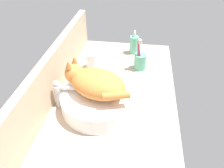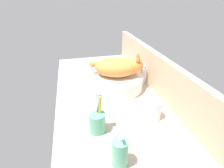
{
  "view_description": "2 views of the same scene",
  "coord_description": "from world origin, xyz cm",
  "views": [
    {
      "loc": [
        -76.2,
        -11.34,
        69.39
      ],
      "look_at": [
        1.83,
        0.05,
        9.74
      ],
      "focal_mm": 35.0,
      "sensor_mm": 36.0,
      "label": 1
    },
    {
      "loc": [
        89.2,
        -19.06,
        53.62
      ],
      "look_at": [
        5.47,
        0.91,
        7.58
      ],
      "focal_mm": 28.0,
      "sensor_mm": 36.0,
      "label": 2
    }
  ],
  "objects": [
    {
      "name": "sink_basin",
      "position": [
        -3.82,
        5.28,
        4.03
      ],
      "size": [
        33.64,
        33.64,
        8.06
      ],
      "primitive_type": "cylinder",
      "color": "white",
      "rests_on": "ground_plane"
    },
    {
      "name": "soap_dispenser",
      "position": [
        50.37,
        -7.01,
        5.71
      ],
      "size": [
        5.52,
        5.52,
        14.45
      ],
      "color": "#60B793",
      "rests_on": "ground_plane"
    },
    {
      "name": "faucet",
      "position": [
        -4.4,
        22.61,
        7.3
      ],
      "size": [
        3.6,
        11.83,
        13.6
      ],
      "color": "silver",
      "rests_on": "ground_plane"
    },
    {
      "name": "water_glass",
      "position": [
        29.22,
        15.14,
        4.06
      ],
      "size": [
        7.39,
        7.39,
        9.2
      ],
      "color": "white",
      "rests_on": "ground_plane"
    },
    {
      "name": "toothbrush_cup",
      "position": [
        31.92,
        -11.65,
        5.22
      ],
      "size": [
        6.93,
        6.93,
        18.68
      ],
      "color": "#5BB28E",
      "rests_on": "ground_plane"
    },
    {
      "name": "backsplash_panel",
      "position": [
        0.0,
        28.54,
        10.97
      ],
      "size": [
        126.14,
        3.6,
        21.93
      ],
      "primitive_type": "cube",
      "color": "#CCAD8C",
      "rests_on": "ground_plane"
    },
    {
      "name": "cat",
      "position": [
        -3.45,
        6.59,
        13.82
      ],
      "size": [
        24.31,
        30.21,
        14.0
      ],
      "color": "orange",
      "rests_on": "sink_basin"
    },
    {
      "name": "ground_plane",
      "position": [
        0.0,
        0.0,
        -2.0
      ],
      "size": [
        126.14,
        60.69,
        4.0
      ],
      "primitive_type": "cube",
      "color": "#B2A08E"
    }
  ]
}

